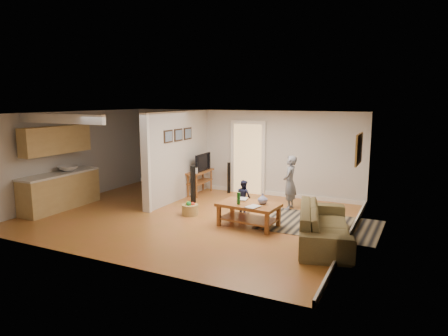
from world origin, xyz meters
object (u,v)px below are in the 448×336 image
(speaker_right, at_px, (229,178))
(toddler, at_px, (244,213))
(tv_console, at_px, (200,173))
(sofa, at_px, (324,242))
(child, at_px, (289,209))
(toy_basket, at_px, (190,209))
(coffee_table, at_px, (250,208))
(speaker_left, at_px, (193,185))

(speaker_right, bearing_deg, toddler, -76.69)
(tv_console, bearing_deg, sofa, -33.00)
(speaker_right, distance_m, toddler, 2.23)
(tv_console, relative_size, child, 0.81)
(toy_basket, xyz_separation_m, toddler, (1.11, 0.77, -0.15))
(toy_basket, bearing_deg, speaker_right, 93.00)
(coffee_table, relative_size, toddler, 1.67)
(sofa, height_order, speaker_right, speaker_right)
(sofa, xyz_separation_m, speaker_left, (-3.91, 1.53, 0.51))
(tv_console, relative_size, speaker_right, 1.22)
(speaker_right, height_order, toddler, speaker_right)
(coffee_table, height_order, toy_basket, coffee_table)
(toy_basket, height_order, toddler, toddler)
(toddler, bearing_deg, tv_console, -5.33)
(coffee_table, height_order, speaker_right, speaker_right)
(sofa, distance_m, coffee_table, 1.80)
(speaker_right, distance_m, child, 2.44)
(speaker_left, relative_size, toy_basket, 2.55)
(speaker_left, relative_size, speaker_right, 1.10)
(child, bearing_deg, coffee_table, -14.57)
(coffee_table, bearing_deg, tv_console, 138.36)
(tv_console, bearing_deg, coffee_table, -43.83)
(coffee_table, relative_size, toy_basket, 3.47)
(speaker_left, bearing_deg, coffee_table, -12.20)
(sofa, xyz_separation_m, tv_console, (-4.24, 2.53, 0.65))
(sofa, bearing_deg, tv_console, 45.33)
(speaker_right, height_order, child, speaker_right)
(speaker_left, distance_m, child, 2.68)
(toddler, bearing_deg, toy_basket, 62.54)
(tv_console, bearing_deg, speaker_left, -73.71)
(toddler, bearing_deg, child, -111.16)
(toy_basket, height_order, child, child)
(coffee_table, bearing_deg, sofa, -9.71)
(toddler, bearing_deg, sofa, 179.25)
(speaker_left, bearing_deg, sofa, -4.02)
(sofa, relative_size, speaker_left, 2.37)
(tv_console, relative_size, speaker_left, 1.11)
(tv_console, bearing_deg, toddler, -35.40)
(coffee_table, height_order, toddler, coffee_table)
(sofa, relative_size, speaker_right, 2.60)
(coffee_table, height_order, child, coffee_table)
(speaker_right, bearing_deg, child, -45.55)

